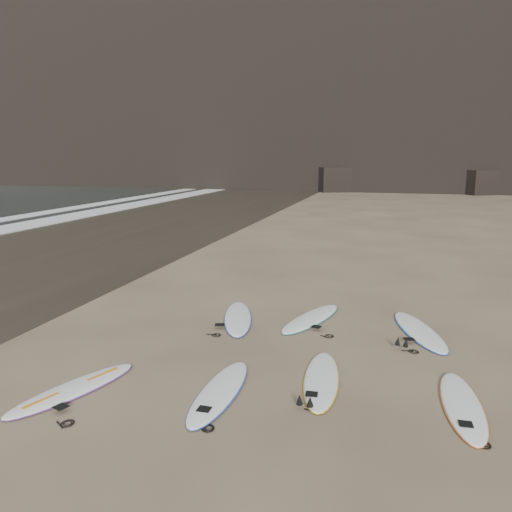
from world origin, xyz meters
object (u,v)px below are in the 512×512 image
Objects in this scene: surfboard_1 at (220,391)px; surfboard_5 at (238,318)px; surfboard_3 at (462,405)px; surfboard_6 at (311,318)px; surfboard_0 at (74,388)px; surfboard_7 at (419,331)px; surfboard_2 at (321,379)px.

surfboard_5 reaches higher than surfboard_1.
surfboard_3 is 0.92× the size of surfboard_6.
surfboard_5 is at bearing -147.01° from surfboard_6.
surfboard_0 is at bearing -126.76° from surfboard_5.
surfboard_0 is 0.94× the size of surfboard_5.
surfboard_6 is 0.96× the size of surfboard_7.
surfboard_5 is at bearing 143.48° from surfboard_3.
surfboard_1 is 0.95× the size of surfboard_6.
surfboard_6 is at bearing 75.17° from surfboard_0.
surfboard_6 is (3.09, 4.49, 0.00)m from surfboard_0.
surfboard_6 is (1.62, 0.43, -0.00)m from surfboard_5.
surfboard_2 is 3.32m from surfboard_7.
surfboard_2 is 0.93× the size of surfboard_6.
surfboard_2 is at bearing 169.03° from surfboard_3.
surfboard_0 is 1.02× the size of surfboard_2.
surfboard_5 is 1.68m from surfboard_6.
surfboard_0 is 4.33m from surfboard_5.
surfboard_5 is at bearing 102.77° from surfboard_1.
surfboard_7 reaches higher than surfboard_0.
surfboard_0 is 0.95× the size of surfboard_6.
surfboard_7 is (5.44, 4.28, 0.00)m from surfboard_0.
surfboard_3 is 0.89× the size of surfboard_7.
surfboard_3 is (5.93, 1.10, -0.00)m from surfboard_0.
surfboard_7 reaches higher than surfboard_6.
surfboard_2 is at bearing -66.09° from surfboard_5.
surfboard_5 is at bearing 164.82° from surfboard_7.
surfboard_0 is 6.03m from surfboard_3.
surfboard_6 is (-0.68, 3.09, 0.00)m from surfboard_2.
surfboard_7 is (3.97, 0.21, 0.00)m from surfboard_5.
surfboard_0 is 4.02m from surfboard_2.
surfboard_6 is (-2.84, 3.39, 0.00)m from surfboard_3.
surfboard_6 reaches higher than surfboard_3.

